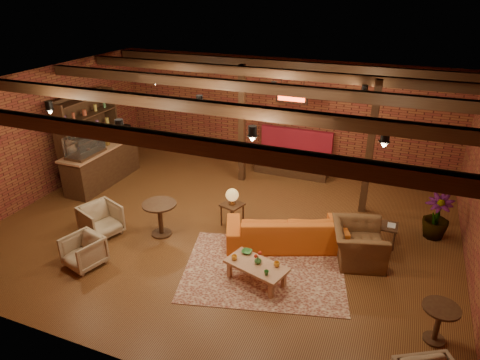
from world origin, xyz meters
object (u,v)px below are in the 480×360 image
at_px(round_table_left, 160,214).
at_px(armchair_a, 101,219).
at_px(sofa, 286,229).
at_px(armchair_b, 83,250).
at_px(side_table_book, 387,227).
at_px(side_table_lamp, 232,198).
at_px(coffee_table, 256,266).
at_px(round_table_right, 439,318).
at_px(plant_tall, 446,174).
at_px(armchair_right, 359,238).

xyz_separation_m(round_table_left, armchair_a, (-1.22, -0.48, -0.14)).
xyz_separation_m(sofa, armchair_a, (-3.88, -1.12, 0.02)).
relative_size(armchair_b, side_table_book, 1.37).
bearing_deg(sofa, side_table_lamp, -35.31).
height_order(coffee_table, round_table_left, round_table_left).
xyz_separation_m(side_table_book, round_table_right, (0.95, -2.49, -0.01)).
distance_m(armchair_b, round_table_right, 6.41).
relative_size(coffee_table, round_table_left, 1.63).
bearing_deg(plant_tall, side_table_book, -142.51).
xyz_separation_m(armchair_b, round_table_right, (6.39, 0.44, 0.09)).
bearing_deg(coffee_table, side_table_lamp, 124.84).
relative_size(side_table_book, round_table_right, 0.77).
height_order(sofa, armchair_b, sofa).
relative_size(sofa, round_table_left, 3.23).
distance_m(side_table_lamp, armchair_b, 3.29).
xyz_separation_m(armchair_right, round_table_right, (1.44, -1.74, -0.06)).
bearing_deg(round_table_right, armchair_right, 129.51).
relative_size(side_table_lamp, round_table_right, 1.40).
bearing_deg(armchair_a, sofa, -52.63).
relative_size(armchair_right, side_table_book, 2.27).
xyz_separation_m(round_table_left, armchair_right, (4.15, 0.65, -0.02)).
height_order(armchair_a, armchair_b, armchair_a).
xyz_separation_m(side_table_lamp, armchair_a, (-2.52, -1.44, -0.31)).
height_order(armchair_a, armchair_right, armchair_right).
xyz_separation_m(armchair_a, round_table_right, (6.80, -0.61, 0.05)).
xyz_separation_m(armchair_a, plant_tall, (6.80, 2.61, 1.13)).
bearing_deg(sofa, armchair_b, 10.01).
relative_size(armchair_right, plant_tall, 0.38).
xyz_separation_m(armchair_a, armchair_b, (0.41, -1.06, -0.04)).
distance_m(round_table_left, side_table_book, 4.84).
xyz_separation_m(round_table_left, round_table_right, (5.59, -1.09, -0.08)).
bearing_deg(round_table_left, side_table_lamp, 36.40).
height_order(side_table_lamp, side_table_book, side_table_lamp).
relative_size(coffee_table, side_table_lamp, 1.37).
xyz_separation_m(armchair_right, side_table_book, (0.48, 0.75, -0.05)).
relative_size(coffee_table, armchair_b, 1.82).
xyz_separation_m(side_table_lamp, plant_tall, (4.28, 1.17, 0.82)).
distance_m(armchair_b, side_table_book, 6.18).
xyz_separation_m(side_table_lamp, side_table_book, (3.33, 0.44, -0.25)).
xyz_separation_m(side_table_lamp, round_table_right, (4.28, -2.05, -0.26)).
bearing_deg(plant_tall, armchair_b, -150.13).
height_order(round_table_left, round_table_right, round_table_left).
bearing_deg(sofa, side_table_book, 178.70).
height_order(side_table_book, round_table_right, round_table_right).
bearing_deg(side_table_book, armchair_a, -162.18).
height_order(sofa, round_table_right, sofa).
relative_size(armchair_a, plant_tall, 0.25).
relative_size(coffee_table, round_table_right, 1.91).
bearing_deg(armchair_b, coffee_table, 29.39).
xyz_separation_m(sofa, coffee_table, (-0.15, -1.41, -0.01)).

